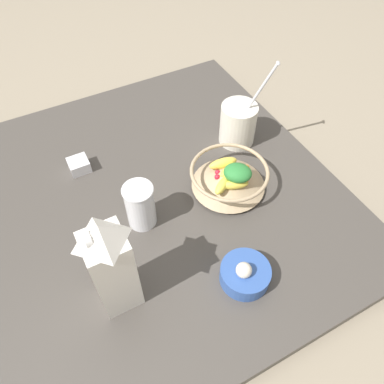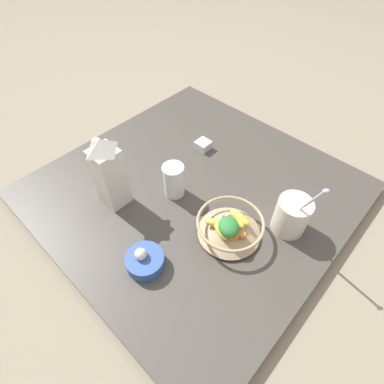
% 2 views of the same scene
% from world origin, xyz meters
% --- Properties ---
extents(ground_plane, '(6.00, 6.00, 0.00)m').
position_xyz_m(ground_plane, '(0.00, 0.00, 0.00)').
color(ground_plane, gray).
extents(countertop, '(1.00, 1.00, 0.03)m').
position_xyz_m(countertop, '(0.00, 0.00, 0.02)').
color(countertop, '#47423D').
rests_on(countertop, ground_plane).
extents(fruit_bowl, '(0.21, 0.21, 0.09)m').
position_xyz_m(fruit_bowl, '(0.07, 0.21, 0.08)').
color(fruit_bowl, tan).
rests_on(fruit_bowl, countertop).
extents(milk_carton, '(0.08, 0.08, 0.27)m').
position_xyz_m(milk_carton, '(0.23, -0.16, 0.17)').
color(milk_carton, silver).
rests_on(milk_carton, countertop).
extents(yogurt_tub, '(0.11, 0.13, 0.27)m').
position_xyz_m(yogurt_tub, '(-0.08, 0.33, 0.10)').
color(yogurt_tub, silver).
rests_on(yogurt_tub, countertop).
extents(drinking_cup, '(0.08, 0.08, 0.13)m').
position_xyz_m(drinking_cup, '(0.07, -0.04, 0.10)').
color(drinking_cup, white).
rests_on(drinking_cup, countertop).
extents(spice_jar, '(0.05, 0.05, 0.03)m').
position_xyz_m(spice_jar, '(-0.18, -0.12, 0.05)').
color(spice_jar, silver).
rests_on(spice_jar, countertop).
extents(garlic_bowl, '(0.11, 0.11, 0.07)m').
position_xyz_m(garlic_bowl, '(0.32, 0.10, 0.06)').
color(garlic_bowl, '#3356A3').
rests_on(garlic_bowl, countertop).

